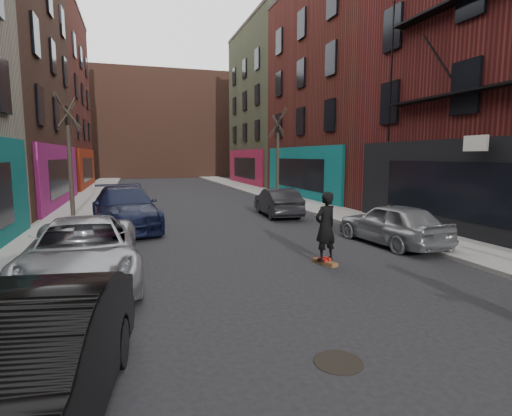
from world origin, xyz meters
TOP-DOWN VIEW (x-y plane):
  - sidewalk_left at (-6.25, 30.00)m, footprint 2.50×84.00m
  - sidewalk_right at (6.25, 30.00)m, footprint 2.50×84.00m
  - buildings_right at (13.50, 16.00)m, footprint 12.00×56.00m
  - building_far at (0.00, 56.00)m, footprint 40.00×10.00m
  - tree_left_far at (-6.20, 18.00)m, footprint 2.00×2.00m
  - tree_right_far at (6.20, 24.00)m, footprint 2.00×2.00m
  - parked_left_mid at (-4.60, 2.06)m, footprint 2.21×4.75m
  - parked_left_far at (-4.60, 7.47)m, footprint 2.64×5.40m
  - parked_left_end at (-3.81, 14.42)m, footprint 2.99×6.02m
  - parked_right_far at (4.60, 8.79)m, footprint 2.04×4.25m
  - parked_right_end at (3.20, 15.82)m, footprint 1.71×4.18m
  - skateboard at (1.42, 7.28)m, footprint 0.44×0.83m
  - skateboarder at (1.42, 7.28)m, footprint 0.78×0.62m
  - manhole at (-0.75, 2.54)m, footprint 0.90×0.90m

SIDE VIEW (x-z plane):
  - manhole at x=-0.75m, z-range 0.00..0.01m
  - skateboard at x=1.42m, z-range 0.00..0.10m
  - sidewalk_left at x=-6.25m, z-range 0.00..0.13m
  - sidewalk_right at x=6.25m, z-range 0.00..0.13m
  - parked_right_end at x=3.20m, z-range 0.00..1.35m
  - parked_right_far at x=4.60m, z-range 0.00..1.40m
  - parked_left_far at x=-4.60m, z-range 0.00..1.48m
  - parked_left_mid at x=-4.60m, z-range 0.00..1.51m
  - parked_left_end at x=-3.81m, z-range 0.00..1.68m
  - skateboarder at x=1.42m, z-range 0.10..1.96m
  - tree_left_far at x=-6.20m, z-range 0.13..6.63m
  - tree_right_far at x=6.20m, z-range 0.13..6.93m
  - building_far at x=0.00m, z-range 0.00..14.00m
  - buildings_right at x=13.50m, z-range 0.00..16.00m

